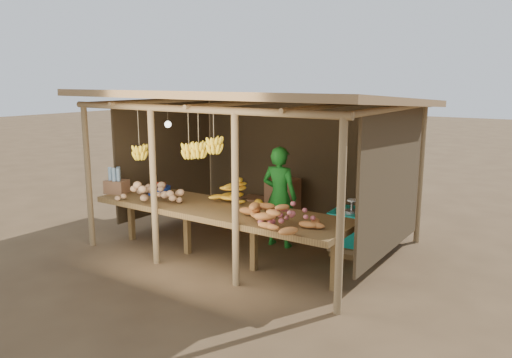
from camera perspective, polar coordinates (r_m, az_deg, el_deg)
The scene contains 13 objects.
ground at distance 8.01m, azimuth 0.00°, elevation -7.38°, with size 60.00×60.00×0.00m, color brown.
stall_structure at distance 7.67m, azimuth 0.00°, elevation 6.49°, with size 4.70×3.50×2.43m.
counter at distance 7.06m, azimuth -4.30°, elevation -3.74°, with size 3.90×1.05×0.80m.
potato_heap at distance 7.45m, azimuth -11.44°, elevation -1.19°, with size 1.05×0.63×0.37m, color tan, non-canonical shape.
sweet_potato_heap at distance 6.17m, azimuth 1.86°, elevation -3.60°, with size 1.11×0.67×0.36m, color #C37232, non-canonical shape.
onion_heap at distance 6.10m, azimuth 4.03°, elevation -3.85°, with size 0.73×0.44×0.35m, color #C35E62, non-canonical shape.
banana_pile at distance 7.27m, azimuth -2.12°, elevation -1.34°, with size 0.67×0.40×0.35m, color yellow, non-canonical shape.
tomato_basin at distance 7.95m, azimuth -10.98°, elevation -1.20°, with size 0.35×0.35×0.18m.
bottle_box at distance 8.18m, azimuth -15.64°, elevation -0.46°, with size 0.39×0.34×0.41m.
vendor at distance 7.72m, azimuth 2.70°, elevation -2.04°, with size 0.57×0.38×1.57m, color #19741F.
tarp_crate at distance 7.57m, azimuth 11.42°, elevation -5.92°, with size 0.77×0.68×0.87m.
carton_stack at distance 8.94m, azimuth 2.01°, elevation -2.92°, with size 1.11×0.44×0.84m.
burlap_sacks at distance 9.20m, azimuth -2.24°, elevation -3.41°, with size 0.75×0.39×0.53m.
Camera 1 is at (4.22, -6.30, 2.57)m, focal length 35.00 mm.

